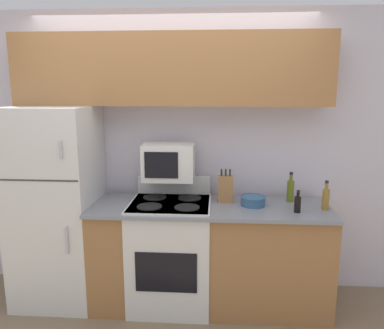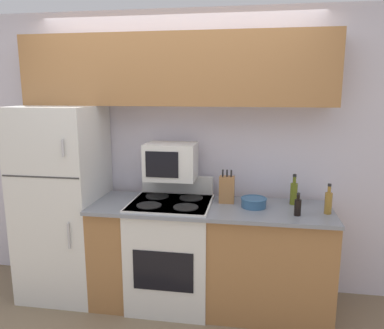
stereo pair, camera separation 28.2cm
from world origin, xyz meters
name	(u,v)px [view 1 (the left image)]	position (x,y,z in m)	size (l,w,h in m)	color
ground_plane	(166,322)	(0.00, 0.00, 0.00)	(12.00, 12.00, 0.00)	#7F6B51
wall_back	(174,153)	(0.00, 0.71, 1.27)	(8.00, 0.05, 2.55)	silver
lower_cabinets	(210,255)	(0.34, 0.30, 0.45)	(1.99, 0.65, 0.91)	#9E6B3D
refrigerator	(57,206)	(-1.00, 0.34, 0.86)	(0.69, 0.70, 1.72)	silver
upper_cabinets	(171,70)	(0.00, 0.53, 2.02)	(2.68, 0.31, 0.60)	#9E6B3D
stove	(171,252)	(0.01, 0.29, 0.48)	(0.68, 0.63, 1.08)	silver
microwave	(169,162)	(-0.02, 0.44, 1.24)	(0.44, 0.31, 0.31)	silver
knife_block	(225,189)	(0.47, 0.41, 1.02)	(0.13, 0.09, 0.29)	#9E6B3D
bowl	(253,200)	(0.70, 0.32, 0.95)	(0.21, 0.21, 0.08)	#335B84
bottle_soy_sauce	(298,204)	(1.03, 0.16, 0.98)	(0.05, 0.05, 0.18)	black
bottle_vinegar	(326,198)	(1.27, 0.24, 1.00)	(0.06, 0.06, 0.24)	olive
bottle_olive_oil	(290,190)	(1.03, 0.45, 1.01)	(0.06, 0.06, 0.26)	#5B6619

